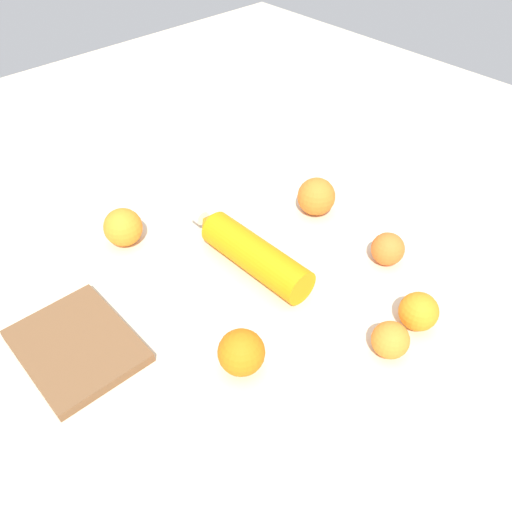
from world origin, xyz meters
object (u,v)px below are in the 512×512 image
orange_0 (241,352)px  orange_4 (123,227)px  water_bottle (248,251)px  orange_1 (316,197)px  orange_3 (388,249)px  cutting_board (77,346)px  orange_2 (390,340)px  orange_5 (419,311)px

orange_0 → orange_4: orange_4 is taller
water_bottle → orange_1: 0.23m
orange_3 → cutting_board: orange_3 is taller
orange_1 → water_bottle: bearing=96.5°
water_bottle → orange_2: 0.32m
orange_1 → cutting_board: orange_1 is taller
orange_1 → orange_3: 0.21m
cutting_board → orange_1: bearing=-90.6°
cutting_board → water_bottle: bearing=-95.6°
orange_0 → orange_5: orange_0 is taller
water_bottle → orange_2: size_ratio=4.88×
orange_0 → orange_1: size_ratio=0.93×
orange_2 → orange_3: size_ratio=0.97×
orange_2 → orange_4: orange_4 is taller
water_bottle → orange_1: orange_1 is taller
orange_2 → cutting_board: 0.53m
orange_1 → orange_5: (-0.34, 0.11, -0.01)m
water_bottle → orange_4: (0.22, 0.14, 0.00)m
water_bottle → orange_3: water_bottle is taller
water_bottle → orange_3: (-0.18, -0.21, -0.00)m
orange_0 → orange_5: 0.32m
orange_5 → orange_0: bearing=63.8°
orange_3 → water_bottle: bearing=48.7°
water_bottle → cutting_board: (0.04, 0.36, -0.03)m
orange_1 → orange_3: bearing=175.1°
orange_4 → orange_5: bearing=-154.9°
orange_0 → orange_5: bearing=-116.2°
orange_3 → cutting_board: bearing=68.6°
orange_1 → orange_3: orange_1 is taller
orange_1 → cutting_board: 0.58m
water_bottle → orange_0: orange_0 is taller
orange_3 → orange_4: 0.54m
orange_1 → orange_4: 0.42m
water_bottle → orange_0: (-0.18, 0.18, 0.00)m
orange_5 → cutting_board: orange_5 is taller
orange_1 → cutting_board: (0.01, 0.58, -0.03)m
orange_3 → orange_5: size_ratio=0.95×
orange_1 → orange_3: (-0.21, 0.02, -0.01)m
water_bottle → orange_5: water_bottle is taller
orange_4 → orange_1: bearing=-118.3°
orange_0 → orange_2: size_ratio=1.22×
water_bottle → orange_5: (-0.32, -0.11, -0.00)m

